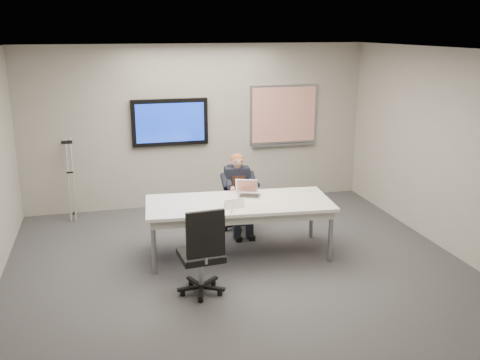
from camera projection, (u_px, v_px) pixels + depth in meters
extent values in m
cube|color=#343537|center=(243.00, 274.00, 6.88)|extent=(6.00, 6.00, 0.02)
cube|color=silver|center=(243.00, 51.00, 6.11)|extent=(6.00, 6.00, 0.02)
cube|color=gray|center=(198.00, 126.00, 9.29)|extent=(6.00, 0.02, 2.80)
cube|color=gray|center=(354.00, 275.00, 3.70)|extent=(6.00, 0.02, 2.80)
cube|color=gray|center=(457.00, 154.00, 7.22)|extent=(0.02, 6.00, 2.80)
cube|color=white|center=(239.00, 203.00, 7.27)|extent=(2.59, 1.27, 0.04)
cube|color=#BBBAB6|center=(239.00, 209.00, 7.29)|extent=(2.48, 1.15, 0.10)
cylinder|color=gray|center=(154.00, 248.00, 6.78)|extent=(0.06, 0.06, 0.73)
cylinder|color=gray|center=(331.00, 236.00, 7.14)|extent=(0.06, 0.06, 0.73)
cylinder|color=gray|center=(153.00, 223.00, 7.61)|extent=(0.06, 0.06, 0.73)
cylinder|color=gray|center=(312.00, 214.00, 7.98)|extent=(0.06, 0.06, 0.73)
cube|color=black|center=(170.00, 122.00, 9.09)|extent=(1.30, 0.08, 0.80)
cube|color=#0D2698|center=(170.00, 123.00, 9.05)|extent=(1.16, 0.01, 0.66)
cube|color=gray|center=(284.00, 114.00, 9.60)|extent=(1.25, 0.04, 1.05)
cube|color=silver|center=(284.00, 115.00, 9.58)|extent=(1.18, 0.01, 0.98)
cube|color=gray|center=(283.00, 145.00, 9.72)|extent=(1.18, 0.05, 0.04)
cylinder|color=gray|center=(237.00, 213.00, 8.36)|extent=(0.05, 0.05, 0.33)
cube|color=black|center=(237.00, 203.00, 8.31)|extent=(0.53, 0.53, 0.06)
cube|color=black|center=(237.00, 182.00, 8.42)|extent=(0.37, 0.16, 0.47)
cylinder|color=gray|center=(201.00, 270.00, 6.31)|extent=(0.06, 0.06, 0.38)
cube|color=black|center=(201.00, 255.00, 6.26)|extent=(0.52, 0.52, 0.07)
cube|color=black|center=(206.00, 234.00, 5.96)|extent=(0.45, 0.09, 0.55)
cube|color=black|center=(237.00, 184.00, 8.20)|extent=(0.40, 0.25, 0.52)
cube|color=#391E17|center=(239.00, 184.00, 8.09)|extent=(0.20, 0.04, 0.25)
sphere|color=tan|center=(237.00, 161.00, 8.07)|extent=(0.19, 0.19, 0.19)
ellipsoid|color=brown|center=(237.00, 159.00, 8.08)|extent=(0.20, 0.20, 0.17)
cube|color=silver|center=(249.00, 196.00, 7.47)|extent=(0.37, 0.32, 0.02)
cube|color=black|center=(249.00, 196.00, 7.46)|extent=(0.30, 0.24, 0.00)
cube|color=silver|center=(247.00, 186.00, 7.58)|extent=(0.32, 0.19, 0.21)
cube|color=red|center=(247.00, 186.00, 7.57)|extent=(0.28, 0.16, 0.17)
cylinder|color=black|center=(232.00, 211.00, 6.87)|extent=(0.06, 0.12, 0.01)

